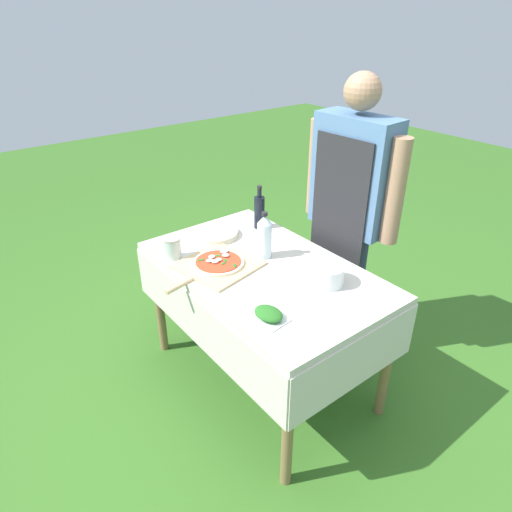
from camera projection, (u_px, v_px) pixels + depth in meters
ground_plane at (262, 377)px, 2.70m from camera, size 12.00×12.00×0.00m
prep_table at (263, 284)px, 2.38m from camera, size 1.31×0.80×0.75m
person_cook at (350, 202)px, 2.52m from camera, size 0.62×0.23×1.65m
pizza_on_peel at (217, 264)px, 2.34m from camera, size 0.43×0.55×0.05m
oil_bottle at (259, 211)px, 2.70m from camera, size 0.06×0.06×0.26m
water_bottle at (264, 236)px, 2.37m from camera, size 0.08×0.08×0.26m
herb_container at (269, 314)px, 1.94m from camera, size 0.17×0.14×0.05m
mixing_tub at (327, 275)px, 2.18m from camera, size 0.17×0.17×0.10m
plate_stack at (215, 233)px, 2.64m from camera, size 0.27×0.27×0.03m
sauce_jar at (173, 249)px, 2.40m from camera, size 0.09×0.09×0.12m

